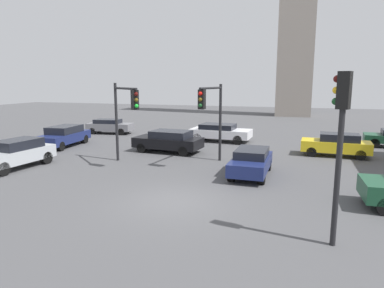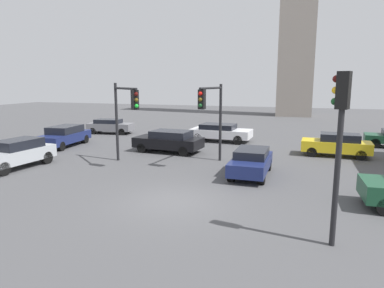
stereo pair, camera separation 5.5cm
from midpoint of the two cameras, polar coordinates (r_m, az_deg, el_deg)
name	(u,v)px [view 1 (the left image)]	position (r m, az deg, el deg)	size (l,w,h in m)	color
ground_plane	(173,202)	(13.79, -3.26, -9.45)	(107.12, 107.12, 0.00)	#4C4C4F
traffic_light_0	(341,127)	(10.23, 23.06, 2.64)	(0.49, 0.41, 4.91)	black
traffic_light_1	(211,108)	(19.01, 3.07, 5.92)	(0.63, 3.06, 4.50)	black
traffic_light_2	(125,108)	(19.36, -10.95, 5.84)	(2.52, 2.21, 4.56)	black
car_0	(336,144)	(23.58, 22.56, -0.05)	(4.17, 1.85, 1.45)	yellow
car_1	(220,132)	(27.27, 4.55, 1.98)	(4.77, 2.35, 1.37)	silver
car_2	(64,136)	(26.81, -20.38, 1.28)	(2.19, 4.69, 1.47)	navy
car_3	(110,126)	(32.21, -13.43, 2.91)	(4.15, 2.07, 1.30)	slate
car_5	(16,153)	(21.08, -26.96, -1.35)	(2.09, 4.31, 1.55)	#ADB2B7
car_6	(251,161)	(17.59, 9.60, -2.84)	(1.76, 3.99, 1.32)	navy
car_8	(169,141)	(23.11, -3.91, 0.54)	(4.59, 2.37, 1.45)	black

